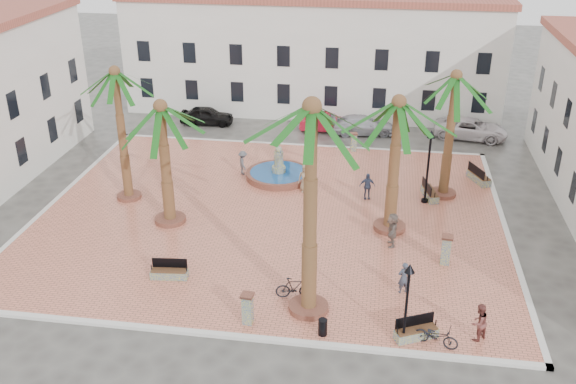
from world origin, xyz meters
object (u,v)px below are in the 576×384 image
(bicycle_b, at_px, (295,288))
(pedestrian_fountain_b, at_px, (367,186))
(palm_s, at_px, (312,131))
(car_silver, at_px, (363,125))
(palm_ne, at_px, (455,90))
(pedestrian_north, at_px, (243,163))
(bench_e, at_px, (430,193))
(cyclist_a, at_px, (404,278))
(palm_nw, at_px, (116,86))
(bench_se, at_px, (416,332))
(car_red, at_px, (327,123))
(pedestrian_fountain_a, at_px, (305,178))
(bollard_n, at_px, (354,142))
(litter_bin, at_px, (323,327))
(bench_ne, at_px, (478,177))
(bollard_e, at_px, (446,249))
(cyclist_b, at_px, (479,322))
(car_white, at_px, (471,129))
(bicycle_a, at_px, (436,336))
(pedestrian_east, at_px, (392,230))
(bench_s, at_px, (169,273))
(lamppost_s, at_px, (408,290))
(fountain, at_px, (279,173))
(palm_sw, at_px, (162,122))
(lamppost_e, at_px, (429,154))
(palm_e, at_px, (398,119))
(car_black, at_px, (207,116))
(bollard_se, at_px, (248,308))

(bicycle_b, distance_m, pedestrian_fountain_b, 11.14)
(palm_s, height_order, car_silver, palm_s)
(palm_ne, distance_m, pedestrian_north, 13.92)
(bench_e, distance_m, pedestrian_fountain_b, 3.82)
(cyclist_a, relative_size, pedestrian_fountain_b, 0.98)
(palm_nw, distance_m, cyclist_a, 18.84)
(bench_se, distance_m, car_red, 25.29)
(palm_ne, height_order, pedestrian_fountain_a, palm_ne)
(bollard_n, bearing_deg, palm_ne, -47.73)
(litter_bin, bearing_deg, bench_ne, 64.04)
(bollard_e, xyz_separation_m, litter_bin, (-5.40, -6.45, -0.43))
(cyclist_b, bearing_deg, car_white, -138.17)
(litter_bin, relative_size, cyclist_b, 0.44)
(bench_se, relative_size, bicycle_a, 1.06)
(palm_ne, relative_size, bollard_e, 4.97)
(bench_ne, xyz_separation_m, pedestrian_fountain_b, (-6.87, -3.50, 0.51))
(palm_s, distance_m, pedestrian_fountain_a, 14.29)
(bollard_n, distance_m, pedestrian_east, 13.22)
(car_silver, bearing_deg, bollard_n, 165.04)
(palm_nw, xyz_separation_m, bench_s, (5.16, -8.03, -6.63))
(bench_e, xyz_separation_m, lamppost_s, (-1.68, -13.94, 2.25))
(fountain, bearing_deg, palm_sw, -126.55)
(palm_sw, distance_m, car_white, 24.82)
(pedestrian_fountain_a, bearing_deg, cyclist_a, -62.97)
(lamppost_e, relative_size, car_red, 1.08)
(bench_e, xyz_separation_m, cyclist_b, (1.32, -13.27, 0.55))
(car_red, bearing_deg, pedestrian_north, 148.92)
(lamppost_e, bearing_deg, bollard_n, 121.79)
(bench_se, bearing_deg, cyclist_b, -18.93)
(car_white, bearing_deg, bench_s, 152.84)
(cyclist_b, distance_m, car_silver, 24.78)
(fountain, distance_m, pedestrian_fountain_a, 2.67)
(bicycle_a, relative_size, pedestrian_fountain_b, 1.11)
(bench_s, relative_size, cyclist_b, 1.08)
(lamppost_s, xyz_separation_m, cyclist_b, (3.01, 0.67, -1.70))
(car_white, bearing_deg, bicycle_b, 165.35)
(bench_ne, bearing_deg, pedestrian_fountain_a, 81.93)
(car_red, bearing_deg, lamppost_s, -172.39)
(palm_e, height_order, pedestrian_east, palm_e)
(pedestrian_east, bearing_deg, litter_bin, -21.61)
(lamppost_e, bearing_deg, car_black, 144.30)
(car_black, bearing_deg, car_white, -93.33)
(palm_s, bearing_deg, car_white, 68.40)
(bollard_n, relative_size, litter_bin, 1.78)
(bollard_se, bearing_deg, bench_s, 146.98)
(lamppost_s, bearing_deg, bench_s, 163.85)
(bicycle_b, distance_m, car_white, 24.71)
(pedestrian_east, distance_m, car_silver, 17.04)
(litter_bin, bearing_deg, car_white, 71.29)
(pedestrian_east, bearing_deg, palm_e, -178.30)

